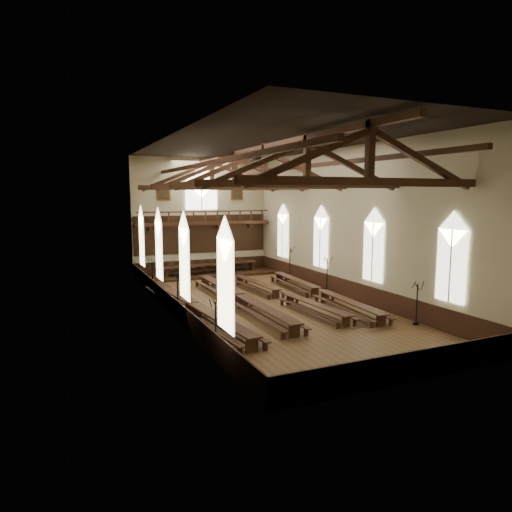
{
  "coord_description": "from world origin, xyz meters",
  "views": [
    {
      "loc": [
        -11.87,
        -25.3,
        6.9
      ],
      "look_at": [
        0.08,
        1.5,
        2.92
      ],
      "focal_mm": 32.0,
      "sensor_mm": 36.0,
      "label": 1
    }
  ],
  "objects_px": {
    "refectory_row_d": "(320,292)",
    "candelabrum_left_far": "(153,281)",
    "high_table": "(211,265)",
    "candelabrum_right_far": "(290,269)",
    "candelabrum_left_near": "(216,335)",
    "refectory_row_a": "(193,306)",
    "dais": "(211,274)",
    "refectory_row_b": "(240,297)",
    "candelabrum_right_near": "(416,312)",
    "refectory_row_c": "(282,294)",
    "candelabrum_right_mid": "(327,282)",
    "candelabrum_left_mid": "(178,302)"
  },
  "relations": [
    {
      "from": "refectory_row_d",
      "to": "refectory_row_b",
      "type": "bearing_deg",
      "value": 175.51
    },
    {
      "from": "refectory_row_c",
      "to": "candelabrum_right_mid",
      "type": "distance_m",
      "value": 4.23
    },
    {
      "from": "high_table",
      "to": "candelabrum_left_far",
      "type": "bearing_deg",
      "value": -143.58
    },
    {
      "from": "refectory_row_c",
      "to": "refectory_row_d",
      "type": "distance_m",
      "value": 2.6
    },
    {
      "from": "high_table",
      "to": "candelabrum_left_far",
      "type": "xyz_separation_m",
      "value": [
        -5.79,
        -4.27,
        -0.16
      ]
    },
    {
      "from": "refectory_row_d",
      "to": "candelabrum_left_far",
      "type": "distance_m",
      "value": 11.98
    },
    {
      "from": "refectory_row_c",
      "to": "candelabrum_left_mid",
      "type": "xyz_separation_m",
      "value": [
        -7.02,
        -0.51,
        0.3
      ]
    },
    {
      "from": "refectory_row_c",
      "to": "candelabrum_left_mid",
      "type": "distance_m",
      "value": 7.05
    },
    {
      "from": "refectory_row_c",
      "to": "candelabrum_right_near",
      "type": "height_order",
      "value": "candelabrum_right_near"
    },
    {
      "from": "dais",
      "to": "high_table",
      "type": "height_order",
      "value": "high_table"
    },
    {
      "from": "dais",
      "to": "high_table",
      "type": "xyz_separation_m",
      "value": [
        0.0,
        0.0,
        0.78
      ]
    },
    {
      "from": "candelabrum_left_far",
      "to": "candelabrum_right_near",
      "type": "distance_m",
      "value": 18.13
    },
    {
      "from": "candelabrum_right_near",
      "to": "candelabrum_right_mid",
      "type": "bearing_deg",
      "value": 90.0
    },
    {
      "from": "refectory_row_d",
      "to": "candelabrum_right_near",
      "type": "height_order",
      "value": "candelabrum_right_near"
    },
    {
      "from": "refectory_row_d",
      "to": "dais",
      "type": "xyz_separation_m",
      "value": [
        -3.78,
        11.46,
        -0.42
      ]
    },
    {
      "from": "candelabrum_right_mid",
      "to": "candelabrum_left_mid",
      "type": "bearing_deg",
      "value": -171.78
    },
    {
      "from": "refectory_row_d",
      "to": "dais",
      "type": "distance_m",
      "value": 12.08
    },
    {
      "from": "candelabrum_right_far",
      "to": "refectory_row_d",
      "type": "bearing_deg",
      "value": -102.18
    },
    {
      "from": "refectory_row_d",
      "to": "candelabrum_right_mid",
      "type": "xyz_separation_m",
      "value": [
        1.52,
        1.56,
        0.26
      ]
    },
    {
      "from": "high_table",
      "to": "candelabrum_left_far",
      "type": "relative_size",
      "value": 3.57
    },
    {
      "from": "dais",
      "to": "refectory_row_b",
      "type": "bearing_deg",
      "value": -99.08
    },
    {
      "from": "refectory_row_b",
      "to": "candelabrum_right_far",
      "type": "distance_m",
      "value": 9.69
    },
    {
      "from": "dais",
      "to": "candelabrum_right_far",
      "type": "relative_size",
      "value": 4.18
    },
    {
      "from": "refectory_row_d",
      "to": "candelabrum_left_far",
      "type": "bearing_deg",
      "value": 143.11
    },
    {
      "from": "candelabrum_left_far",
      "to": "dais",
      "type": "bearing_deg",
      "value": 36.42
    },
    {
      "from": "refectory_row_c",
      "to": "candelabrum_right_mid",
      "type": "xyz_separation_m",
      "value": [
        4.08,
        1.09,
        0.3
      ]
    },
    {
      "from": "refectory_row_b",
      "to": "high_table",
      "type": "relative_size",
      "value": 1.71
    },
    {
      "from": "refectory_row_b",
      "to": "refectory_row_d",
      "type": "relative_size",
      "value": 1.03
    },
    {
      "from": "refectory_row_b",
      "to": "candelabrum_left_far",
      "type": "height_order",
      "value": "candelabrum_left_far"
    },
    {
      "from": "candelabrum_left_near",
      "to": "candelabrum_right_far",
      "type": "height_order",
      "value": "candelabrum_right_far"
    },
    {
      "from": "candelabrum_left_far",
      "to": "refectory_row_d",
      "type": "bearing_deg",
      "value": -36.89
    },
    {
      "from": "refectory_row_b",
      "to": "candelabrum_left_near",
      "type": "height_order",
      "value": "candelabrum_left_near"
    },
    {
      "from": "candelabrum_left_far",
      "to": "candelabrum_right_far",
      "type": "xyz_separation_m",
      "value": [
        11.1,
        -0.13,
        0.1
      ]
    },
    {
      "from": "refectory_row_a",
      "to": "candelabrum_right_mid",
      "type": "bearing_deg",
      "value": 11.8
    },
    {
      "from": "refectory_row_d",
      "to": "high_table",
      "type": "height_order",
      "value": "high_table"
    },
    {
      "from": "refectory_row_c",
      "to": "high_table",
      "type": "bearing_deg",
      "value": 96.38
    },
    {
      "from": "candelabrum_left_mid",
      "to": "candelabrum_right_mid",
      "type": "bearing_deg",
      "value": 8.22
    },
    {
      "from": "dais",
      "to": "candelabrum_left_near",
      "type": "bearing_deg",
      "value": -107.7
    },
    {
      "from": "refectory_row_b",
      "to": "candelabrum_right_far",
      "type": "bearing_deg",
      "value": 43.15
    },
    {
      "from": "refectory_row_a",
      "to": "candelabrum_left_far",
      "type": "distance_m",
      "value": 7.83
    },
    {
      "from": "refectory_row_a",
      "to": "candelabrum_left_near",
      "type": "relative_size",
      "value": 6.29
    },
    {
      "from": "candelabrum_right_mid",
      "to": "candelabrum_left_near",
      "type": "bearing_deg",
      "value": -143.38
    },
    {
      "from": "candelabrum_left_near",
      "to": "candelabrum_right_near",
      "type": "height_order",
      "value": "candelabrum_left_near"
    },
    {
      "from": "candelabrum_left_mid",
      "to": "candelabrum_right_mid",
      "type": "xyz_separation_m",
      "value": [
        11.1,
        1.6,
        -0.0
      ]
    },
    {
      "from": "refectory_row_c",
      "to": "candelabrum_left_far",
      "type": "relative_size",
      "value": 5.72
    },
    {
      "from": "refectory_row_d",
      "to": "candelabrum_left_near",
      "type": "bearing_deg",
      "value": -145.07
    },
    {
      "from": "candelabrum_left_far",
      "to": "candelabrum_right_far",
      "type": "bearing_deg",
      "value": -0.65
    },
    {
      "from": "candelabrum_right_near",
      "to": "candelabrum_right_far",
      "type": "bearing_deg",
      "value": 90.0
    },
    {
      "from": "candelabrum_left_mid",
      "to": "candelabrum_right_far",
      "type": "height_order",
      "value": "candelabrum_right_far"
    },
    {
      "from": "candelabrum_left_far",
      "to": "candelabrum_right_mid",
      "type": "relative_size",
      "value": 0.93
    }
  ]
}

